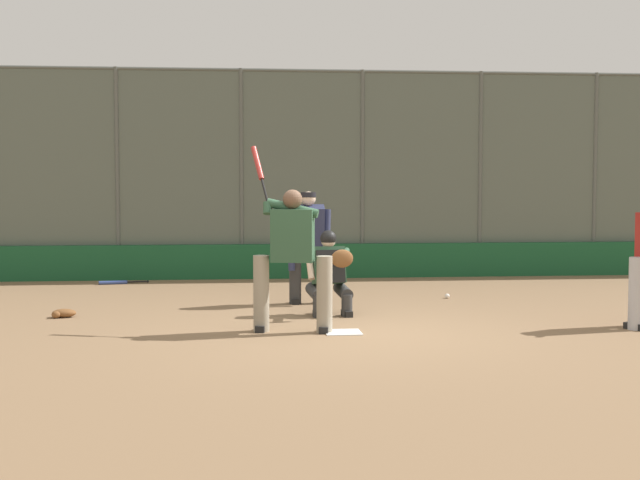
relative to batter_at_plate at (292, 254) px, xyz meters
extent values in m
plane|color=#846647|center=(-0.60, 0.13, -0.94)|extent=(160.00, 160.00, 0.00)
cube|color=white|center=(-0.60, 0.13, -0.93)|extent=(0.43, 0.43, 0.01)
cylinder|color=#515651|center=(-6.28, -6.05, 1.01)|extent=(0.08, 0.08, 3.90)
cylinder|color=#515651|center=(-4.01, -6.05, 1.01)|extent=(0.08, 0.08, 3.90)
cylinder|color=#515651|center=(-1.74, -6.05, 1.01)|extent=(0.08, 0.08, 3.90)
cylinder|color=#515651|center=(0.53, -6.05, 1.01)|extent=(0.08, 0.08, 3.90)
cylinder|color=#515651|center=(2.81, -6.05, 1.01)|extent=(0.08, 0.08, 3.90)
cube|color=#515B51|center=(-0.60, -6.05, 1.01)|extent=(20.45, 0.01, 3.90)
cylinder|color=#515651|center=(-0.60, -6.05, 2.93)|extent=(20.45, 0.06, 0.06)
cube|color=#19512D|center=(-0.60, -5.95, -0.62)|extent=(20.04, 0.18, 0.64)
cube|color=slate|center=(2.27, -8.35, -0.88)|extent=(14.32, 2.50, 0.12)
cube|color=slate|center=(2.27, -7.52, -0.72)|extent=(14.32, 0.55, 0.44)
cube|color=#B7BABC|center=(2.27, -7.52, -0.46)|extent=(14.32, 0.24, 0.08)
cube|color=slate|center=(2.27, -8.07, -0.56)|extent=(14.32, 0.55, 0.76)
cube|color=#B7BABC|center=(2.27, -8.07, -0.14)|extent=(14.32, 0.24, 0.08)
cube|color=slate|center=(2.27, -8.62, -0.40)|extent=(14.32, 0.55, 1.08)
cube|color=#B7BABC|center=(2.27, -8.62, 0.18)|extent=(14.32, 0.24, 0.08)
cube|color=slate|center=(2.27, -9.17, -0.24)|extent=(14.32, 0.55, 1.40)
cube|color=#B7BABC|center=(2.27, -9.17, 0.50)|extent=(14.32, 0.24, 0.08)
cylinder|color=gray|center=(-0.38, 0.09, -0.48)|extent=(0.19, 0.19, 0.92)
cube|color=black|center=(-0.38, 0.09, -0.90)|extent=(0.17, 0.30, 0.08)
cylinder|color=gray|center=(0.37, -0.07, -0.48)|extent=(0.19, 0.19, 0.92)
cube|color=black|center=(0.37, -0.07, -0.90)|extent=(0.17, 0.30, 0.08)
cube|color=#2D5138|center=(-0.01, 0.01, 0.23)|extent=(0.55, 0.39, 0.63)
sphere|color=brown|center=(-0.01, 0.01, 0.66)|extent=(0.23, 0.23, 0.23)
cylinder|color=#2D5138|center=(-0.01, -0.02, 0.55)|extent=(0.64, 0.29, 0.24)
cylinder|color=#2D5138|center=(0.29, -0.08, 0.55)|extent=(0.12, 0.16, 0.17)
sphere|color=black|center=(0.28, -0.11, 0.62)|extent=(0.04, 0.04, 0.04)
cylinder|color=black|center=(0.32, -0.19, 0.76)|extent=(0.10, 0.20, 0.30)
cylinder|color=maroon|center=(0.40, -0.39, 1.10)|extent=(0.17, 0.31, 0.43)
cylinder|color=#333333|center=(-0.81, -1.15, -0.79)|extent=(0.15, 0.15, 0.30)
cylinder|color=#333333|center=(-0.79, -1.34, -0.62)|extent=(0.23, 0.47, 0.23)
cube|color=black|center=(-0.81, -1.15, -0.90)|extent=(0.14, 0.27, 0.08)
cylinder|color=#333333|center=(-0.42, -1.09, -0.79)|extent=(0.15, 0.15, 0.30)
cylinder|color=#333333|center=(-0.40, -1.28, -0.62)|extent=(0.23, 0.47, 0.23)
cube|color=black|center=(-0.42, -1.09, -0.90)|extent=(0.14, 0.27, 0.08)
cube|color=#2D5138|center=(-0.58, -1.35, -0.27)|extent=(0.47, 0.40, 0.53)
cube|color=black|center=(-0.61, -1.21, -0.27)|extent=(0.40, 0.19, 0.44)
sphere|color=beige|center=(-0.58, -1.35, 0.07)|extent=(0.20, 0.20, 0.20)
sphere|color=black|center=(-0.58, -1.35, 0.10)|extent=(0.22, 0.22, 0.22)
cylinder|color=#2D5138|center=(-0.78, -1.15, -0.10)|extent=(0.21, 0.52, 0.15)
ellipsoid|color=brown|center=(-0.72, -0.90, -0.13)|extent=(0.31, 0.14, 0.24)
cylinder|color=beige|center=(-0.33, -1.32, -0.24)|extent=(0.13, 0.31, 0.43)
cylinder|color=#333333|center=(-0.60, -2.46, -0.51)|extent=(0.18, 0.18, 0.85)
cube|color=black|center=(-0.60, -2.46, -0.90)|extent=(0.12, 0.28, 0.08)
cylinder|color=#333333|center=(-0.21, -2.47, -0.51)|extent=(0.18, 0.18, 0.85)
cube|color=black|center=(-0.21, -2.47, -0.90)|extent=(0.12, 0.28, 0.08)
cube|color=#282D4C|center=(-0.41, -2.41, 0.21)|extent=(0.47, 0.42, 0.65)
sphere|color=beige|center=(-0.41, -2.41, 0.62)|extent=(0.21, 0.21, 0.21)
cylinder|color=black|center=(-0.41, -2.41, 0.68)|extent=(0.22, 0.22, 0.07)
cylinder|color=#282D4C|center=(-0.67, -2.34, 0.02)|extent=(0.15, 0.24, 0.90)
cylinder|color=#282D4C|center=(-0.14, -2.35, 0.02)|extent=(0.14, 0.24, 0.90)
cylinder|color=#B7B7BC|center=(-4.19, 0.27, -0.49)|extent=(0.19, 0.19, 0.89)
cube|color=black|center=(-4.19, 0.27, -0.90)|extent=(0.23, 0.30, 0.08)
sphere|color=black|center=(2.22, -5.36, -0.90)|extent=(0.04, 0.04, 0.04)
cylinder|color=black|center=(2.39, -5.33, -0.90)|extent=(0.36, 0.09, 0.03)
cylinder|color=#334789|center=(2.81, -5.25, -0.90)|extent=(0.50, 0.16, 0.07)
ellipsoid|color=brown|center=(2.95, -1.44, -0.88)|extent=(0.32, 0.20, 0.11)
ellipsoid|color=brown|center=(3.04, -1.35, -0.88)|extent=(0.11, 0.09, 0.09)
sphere|color=white|center=(-2.60, -2.83, -0.90)|extent=(0.07, 0.07, 0.07)
camera|label=1|loc=(0.71, 10.62, 0.87)|focal=50.00mm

